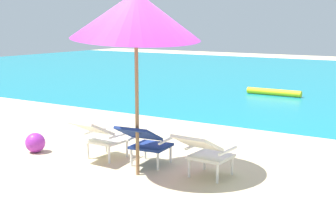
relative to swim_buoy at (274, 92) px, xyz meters
name	(u,v)px	position (x,y,z in m)	size (l,w,h in m)	color
ground_plane	(261,119)	(0.98, -3.39, -0.10)	(40.00, 40.00, 0.00)	#CCB78E
swim_buoy	(274,92)	(0.00, 0.00, 0.00)	(0.18, 0.18, 1.60)	yellow
lounge_chair_left	(100,135)	(0.12, -7.74, 0.31)	(0.57, 0.89, 0.68)	silver
lounge_chair_center	(145,141)	(0.92, -7.66, 0.31)	(0.63, 0.93, 0.68)	navy
lounge_chair_right	(205,151)	(1.91, -7.69, 0.31)	(0.57, 0.89, 0.68)	silver
beach_umbrella_center	(136,15)	(1.03, -8.01, 2.09)	(2.48, 2.47, 2.57)	olive
beach_ball	(35,143)	(-1.07, -7.96, 0.06)	(0.33, 0.33, 0.33)	purple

